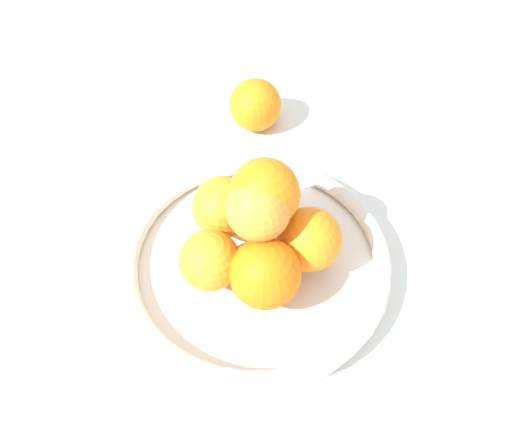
{
  "coord_description": "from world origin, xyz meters",
  "views": [
    {
      "loc": [
        -0.21,
        -0.26,
        0.52
      ],
      "look_at": [
        0.0,
        0.0,
        0.11
      ],
      "focal_mm": 35.0,
      "sensor_mm": 36.0,
      "label": 1
    }
  ],
  "objects": [
    {
      "name": "stray_orange",
      "position": [
        0.17,
        0.21,
        0.04
      ],
      "size": [
        0.08,
        0.08,
        0.08
      ],
      "primitive_type": "sphere",
      "color": "orange",
      "rests_on": "ground_plane"
    },
    {
      "name": "fruit_bowl",
      "position": [
        0.0,
        0.0,
        0.02
      ],
      "size": [
        0.32,
        0.32,
        0.04
      ],
      "color": "silver",
      "rests_on": "ground_plane"
    },
    {
      "name": "orange_pile",
      "position": [
        0.0,
        -0.0,
        0.09
      ],
      "size": [
        0.18,
        0.18,
        0.13
      ],
      "color": "orange",
      "rests_on": "fruit_bowl"
    },
    {
      "name": "ground_plane",
      "position": [
        0.0,
        0.0,
        0.0
      ],
      "size": [
        4.0,
        4.0,
        0.0
      ],
      "primitive_type": "plane",
      "color": "silver"
    }
  ]
}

